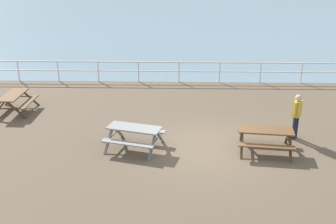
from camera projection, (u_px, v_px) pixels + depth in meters
ground_plane at (208, 150)px, 14.34m from camera, size 30.00×24.00×0.20m
seaward_railing at (199, 68)px, 21.27m from camera, size 23.07×0.07×1.08m
picnic_table_near_left at (134, 132)px, 14.06m from camera, size 2.14×1.93×0.80m
picnic_table_near_right at (266, 135)px, 13.87m from camera, size 1.97×1.73×0.80m
picnic_table_mid_centre at (14, 99)px, 17.34m from camera, size 1.56×1.82×0.80m
visitor at (297, 114)px, 14.68m from camera, size 0.38×0.45×1.66m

